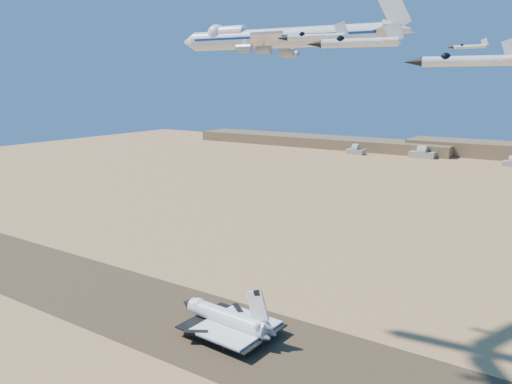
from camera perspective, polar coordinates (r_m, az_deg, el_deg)
The scene contains 13 objects.
ground at distance 189.31m, azimuth -4.70°, elevation -15.61°, with size 1200.00×1200.00×0.00m, color tan.
runway at distance 189.30m, azimuth -4.70°, elevation -15.60°, with size 600.00×50.00×0.06m, color #4D3926.
hangars at distance 637.55m, azimuth 17.97°, elevation 4.13°, with size 200.50×29.50×30.00m.
shuttle at distance 185.41m, azimuth -3.38°, elevation -14.30°, with size 41.82×26.89×20.58m.
carrier_747 at distance 165.07m, azimuth 2.17°, elevation 17.16°, with size 77.25×59.44×19.20m.
crew_a at distance 177.07m, azimuth -3.79°, elevation -17.34°, with size 0.68×0.45×1.86m, color #BE4B0B.
crew_b at distance 179.96m, azimuth -3.42°, elevation -16.80°, with size 0.93×0.53×1.91m, color #BE4B0B.
crew_c at distance 178.43m, azimuth -2.41°, elevation -17.11°, with size 0.96×0.49×1.64m, color #BE4B0B.
chase_jet_a at distance 112.26m, azimuth 6.71°, elevation 17.19°, with size 15.22×8.82×3.87m.
chase_jet_b at distance 90.61m, azimuth 11.51°, elevation 16.40°, with size 16.38×9.34×4.13m.
chase_jet_c at distance 74.63m, azimuth 22.90°, elevation 13.66°, with size 15.06×8.36×3.77m.
chase_jet_e at distance 201.55m, azimuth 13.79°, elevation 17.32°, with size 15.95×8.50×3.97m.
chase_jet_f at distance 208.24m, azimuth 23.18°, elevation 15.04°, with size 14.35×7.55×3.58m.
Camera 1 is at (104.63, -130.71, 88.34)m, focal length 35.00 mm.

